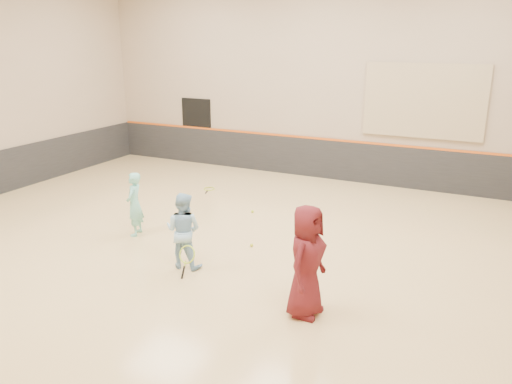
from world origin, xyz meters
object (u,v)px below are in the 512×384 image
at_px(girl, 135,204).
at_px(instructor, 183,230).
at_px(spare_racket, 209,188).
at_px(young_man, 307,261).

xyz_separation_m(girl, instructor, (1.84, -0.88, 0.02)).
xyz_separation_m(girl, spare_racket, (-0.33, 3.64, -0.67)).
bearing_deg(girl, young_man, 54.11).
bearing_deg(young_man, spare_racket, 47.87).
relative_size(girl, young_man, 0.78).
xyz_separation_m(young_man, spare_racket, (-4.82, 5.12, -0.87)).
relative_size(instructor, spare_racket, 2.06).
distance_m(girl, young_man, 4.73).
height_order(instructor, spare_racket, instructor).
relative_size(instructor, young_man, 0.81).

